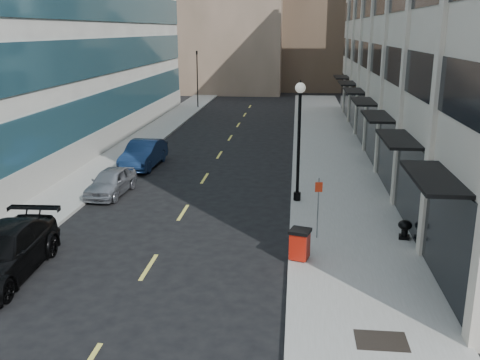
% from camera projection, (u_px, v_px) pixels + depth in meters
% --- Properties ---
extents(sidewalk_right, '(5.00, 80.00, 0.15)m').
position_uv_depth(sidewalk_right, '(336.00, 181.00, 29.96)').
color(sidewalk_right, gray).
rests_on(sidewalk_right, ground).
extents(sidewalk_left, '(3.00, 80.00, 0.15)m').
position_uv_depth(sidewalk_left, '(95.00, 174.00, 31.37)').
color(sidewalk_left, gray).
rests_on(sidewalk_left, ground).
extents(skyline_tan_far, '(12.00, 14.00, 22.00)m').
position_uv_depth(skyline_tan_far, '(178.00, 12.00, 84.68)').
color(skyline_tan_far, '#9A7C64').
rests_on(skyline_tan_far, ground).
extents(skyline_stone, '(10.00, 14.00, 20.00)m').
position_uv_depth(skyline_stone, '(397.00, 16.00, 70.24)').
color(skyline_stone, beige).
rests_on(skyline_stone, ground).
extents(grate_far, '(1.40, 1.00, 0.01)m').
position_uv_depth(grate_far, '(381.00, 341.00, 14.42)').
color(grate_far, black).
rests_on(grate_far, sidewalk_right).
extents(road_centerline, '(0.15, 68.20, 0.01)m').
position_uv_depth(road_centerline, '(195.00, 194.00, 27.86)').
color(road_centerline, '#D8CC4C').
rests_on(road_centerline, ground).
extents(traffic_signal, '(0.66, 0.66, 6.98)m').
position_uv_depth(traffic_signal, '(197.00, 54.00, 56.54)').
color(traffic_signal, black).
rests_on(traffic_signal, ground).
extents(car_black_pickup, '(2.63, 5.96, 1.70)m').
position_uv_depth(car_black_pickup, '(2.00, 253.00, 18.34)').
color(car_black_pickup, black).
rests_on(car_black_pickup, ground).
extents(car_silver_sedan, '(1.88, 4.17, 1.39)m').
position_uv_depth(car_silver_sedan, '(111.00, 182.00, 27.50)').
color(car_silver_sedan, gray).
rests_on(car_silver_sedan, ground).
extents(car_blue_sedan, '(1.95, 5.05, 1.64)m').
position_uv_depth(car_blue_sedan, '(143.00, 154.00, 33.07)').
color(car_blue_sedan, navy).
rests_on(car_blue_sedan, ground).
extents(trash_bin, '(0.88, 0.89, 1.15)m').
position_uv_depth(trash_bin, '(300.00, 243.00, 19.40)').
color(trash_bin, '#A6170B').
rests_on(trash_bin, sidewalk_right).
extents(lamppost, '(0.49, 0.49, 5.87)m').
position_uv_depth(lamppost, '(299.00, 131.00, 25.40)').
color(lamppost, black).
rests_on(lamppost, sidewalk_right).
extents(sign_post, '(0.29, 0.08, 2.50)m').
position_uv_depth(sign_post, '(318.00, 200.00, 21.15)').
color(sign_post, slate).
rests_on(sign_post, sidewalk_right).
extents(urn_planter, '(0.56, 0.56, 0.77)m').
position_uv_depth(urn_planter, '(405.00, 228.00, 21.37)').
color(urn_planter, black).
rests_on(urn_planter, sidewalk_right).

